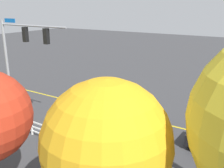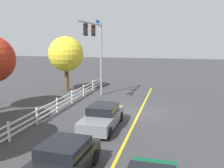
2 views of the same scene
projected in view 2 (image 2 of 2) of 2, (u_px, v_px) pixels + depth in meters
name	position (u px, v px, depth m)	size (l,w,h in m)	color
ground_plane	(140.00, 112.00, 19.02)	(120.00, 120.00, 0.00)	#38383A
lane_center_stripe	(131.00, 130.00, 15.20)	(28.00, 0.16, 0.01)	gold
signal_assembly	(96.00, 44.00, 22.75)	(6.16, 0.38, 7.40)	gray
car_1	(102.00, 117.00, 15.65)	(4.60, 1.97, 1.43)	slate
car_2	(63.00, 160.00, 9.96)	(4.12, 2.14, 1.42)	black
white_rail_fence	(48.00, 110.00, 17.55)	(26.10, 0.10, 1.15)	white
tree_2	(66.00, 54.00, 26.76)	(3.84, 3.84, 5.98)	brown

